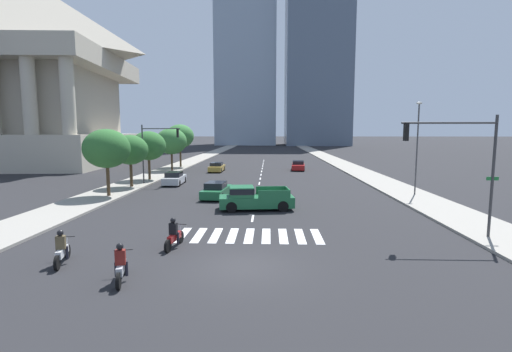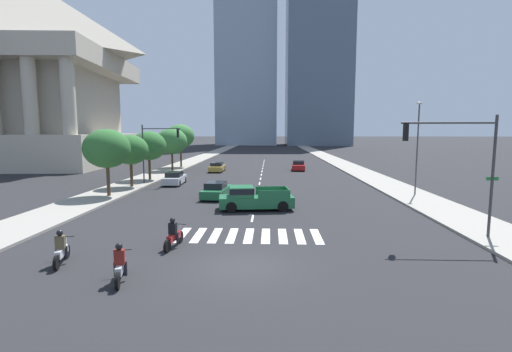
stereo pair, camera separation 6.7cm
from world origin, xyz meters
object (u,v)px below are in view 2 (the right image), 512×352
(traffic_signal_near, at_px, (460,154))
(sedan_gold_3, at_px, (217,167))
(sedan_green_1, at_px, (216,190))
(street_tree_nearest, at_px, (107,149))
(sedan_silver_2, at_px, (175,179))
(pickup_truck, at_px, (253,198))
(street_tree_third, at_px, (149,146))
(motorcycle_third, at_px, (174,236))
(sedan_red_0, at_px, (299,166))
(street_lamp_east, at_px, (418,142))
(traffic_signal_far, at_px, (156,144))
(motorcycle_lead, at_px, (61,250))
(motorcycle_trailing, at_px, (120,266))
(street_tree_fifth, at_px, (180,136))
(street_tree_second, at_px, (130,150))
(street_tree_fourth, at_px, (172,141))

(traffic_signal_near, bearing_deg, sedan_gold_3, -62.04)
(sedan_green_1, relative_size, street_tree_nearest, 0.83)
(sedan_silver_2, bearing_deg, pickup_truck, -146.31)
(sedan_green_1, relative_size, street_tree_third, 0.86)
(motorcycle_third, bearing_deg, street_tree_nearest, 42.73)
(sedan_red_0, bearing_deg, pickup_truck, -6.52)
(street_lamp_east, bearing_deg, pickup_truck, -156.18)
(sedan_red_0, distance_m, street_tree_third, 21.70)
(traffic_signal_near, height_order, traffic_signal_far, traffic_signal_near)
(sedan_red_0, xyz_separation_m, traffic_signal_far, (-15.82, -15.30, 3.66))
(sedan_red_0, xyz_separation_m, street_tree_nearest, (-17.64, -22.91, 3.49))
(sedan_gold_3, bearing_deg, sedan_green_1, -171.11)
(traffic_signal_near, bearing_deg, motorcycle_third, 7.94)
(motorcycle_lead, relative_size, sedan_red_0, 0.44)
(sedan_silver_2, distance_m, street_lamp_east, 23.61)
(motorcycle_trailing, relative_size, sedan_green_1, 0.44)
(motorcycle_lead, xyz_separation_m, street_tree_fifth, (-4.85, 41.14, 4.21))
(pickup_truck, bearing_deg, sedan_red_0, -107.78)
(sedan_red_0, distance_m, sedan_silver_2, 20.62)
(pickup_truck, bearing_deg, sedan_green_1, -62.03)
(pickup_truck, bearing_deg, motorcycle_lead, 49.39)
(sedan_red_0, distance_m, street_tree_second, 25.19)
(motorcycle_third, height_order, sedan_green_1, motorcycle_third)
(sedan_gold_3, bearing_deg, street_tree_fourth, 90.41)
(sedan_red_0, relative_size, street_tree_nearest, 0.82)
(pickup_truck, height_order, traffic_signal_near, traffic_signal_near)
(street_tree_nearest, bearing_deg, motorcycle_trailing, -65.11)
(motorcycle_lead, relative_size, street_tree_fifth, 0.32)
(traffic_signal_near, height_order, street_tree_third, traffic_signal_near)
(sedan_gold_3, bearing_deg, street_tree_nearest, 163.93)
(motorcycle_lead, distance_m, traffic_signal_far, 23.72)
(street_tree_fourth, bearing_deg, pickup_truck, -63.70)
(street_tree_fourth, bearing_deg, street_tree_fifth, 90.00)
(street_tree_second, bearing_deg, sedan_red_0, 45.10)
(traffic_signal_near, bearing_deg, traffic_signal_far, -41.68)
(motorcycle_trailing, bearing_deg, street_tree_fifth, -3.37)
(pickup_truck, distance_m, sedan_gold_3, 25.60)
(motorcycle_trailing, height_order, sedan_red_0, motorcycle_trailing)
(pickup_truck, relative_size, sedan_silver_2, 1.23)
(traffic_signal_far, bearing_deg, pickup_truck, -49.01)
(traffic_signal_far, bearing_deg, street_tree_second, -127.21)
(sedan_red_0, xyz_separation_m, street_tree_fifth, (-17.64, 2.60, 4.19))
(street_tree_fifth, bearing_deg, sedan_red_0, -8.38)
(sedan_silver_2, relative_size, street_lamp_east, 0.56)
(street_lamp_east, bearing_deg, motorcycle_third, -138.91)
(motorcycle_trailing, bearing_deg, traffic_signal_near, -82.18)
(motorcycle_lead, relative_size, street_lamp_east, 0.26)
(motorcycle_trailing, xyz_separation_m, street_tree_fifth, (-8.04, 42.83, 4.21))
(street_lamp_east, distance_m, street_tree_second, 26.25)
(pickup_truck, distance_m, sedan_silver_2, 15.11)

